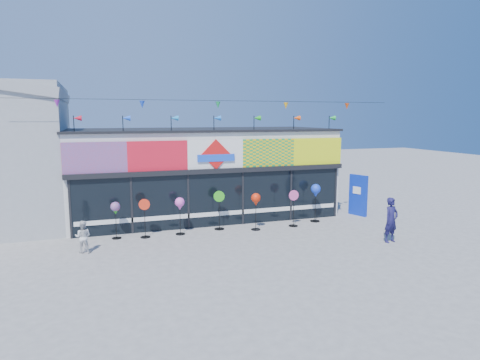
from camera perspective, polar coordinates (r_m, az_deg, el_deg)
name	(u,v)px	position (r m, az deg, el deg)	size (l,w,h in m)	color
ground	(242,249)	(15.36, 0.28, -9.20)	(80.00, 80.00, 0.00)	slate
kite_shop	(202,172)	(20.51, -5.13, 1.09)	(16.00, 5.70, 5.31)	white
blue_sign	(358,195)	(21.04, 15.47, -1.95)	(0.45, 0.96, 1.94)	#0B2BB1
spinner_0	(115,209)	(17.04, -16.27, -3.77)	(0.36, 0.36, 1.44)	black
spinner_1	(145,217)	(16.99, -12.58, -4.87)	(0.42, 0.39, 1.52)	black
spinner_2	(180,205)	(17.10, -8.03, -3.31)	(0.38, 0.38, 1.50)	black
spinner_3	(219,209)	(17.79, -2.79, -3.90)	(0.45, 0.41, 1.63)	black
spinner_4	(256,201)	(17.62, 2.13, -2.76)	(0.39, 0.39, 1.55)	black
spinner_5	(294,207)	(18.42, 7.15, -3.63)	(0.44, 0.40, 1.57)	black
spinner_6	(316,192)	(19.29, 10.06, -1.53)	(0.43, 0.43, 1.70)	black
adult_man	(391,220)	(16.94, 19.51, -5.05)	(0.62, 0.40, 1.69)	#191645
child	(83,237)	(15.79, -20.21, -7.11)	(0.55, 0.32, 1.13)	silver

